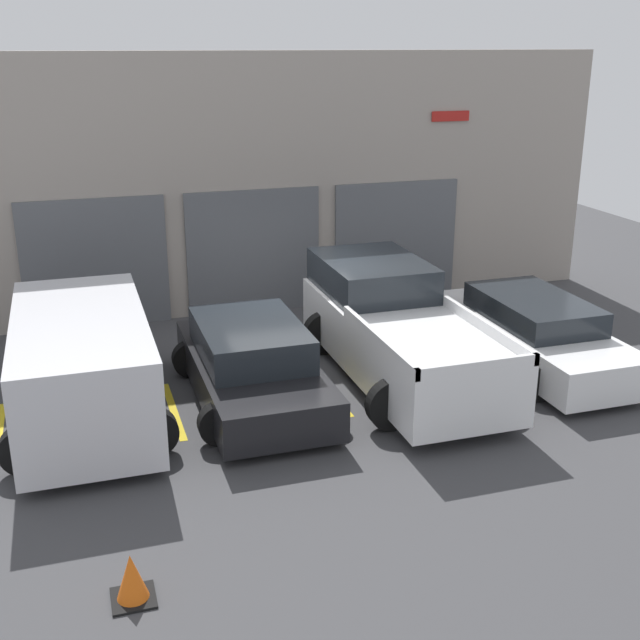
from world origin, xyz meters
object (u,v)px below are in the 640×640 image
at_px(sedan_side, 252,365).
at_px(traffic_cone, 132,579).
at_px(pickup_truck, 396,329).
at_px(van_right, 83,366).
at_px(sedan_white, 534,333).

distance_m(sedan_side, traffic_cone, 5.14).
height_order(pickup_truck, traffic_cone, pickup_truck).
xyz_separation_m(pickup_truck, van_right, (-5.28, -0.27, 0.07)).
distance_m(sedan_white, sedan_side, 5.28).
bearing_deg(van_right, traffic_cone, -86.66).
relative_size(sedan_side, traffic_cone, 7.84).
relative_size(pickup_truck, sedan_white, 1.16).
height_order(pickup_truck, sedan_white, pickup_truck).
height_order(sedan_side, traffic_cone, sedan_side).
height_order(van_right, traffic_cone, van_right).
bearing_deg(pickup_truck, traffic_cone, -136.26).
bearing_deg(sedan_white, sedan_side, 179.96).
bearing_deg(sedan_side, traffic_cone, -117.55).
distance_m(pickup_truck, sedan_white, 2.66).
bearing_deg(traffic_cone, sedan_side, 62.45).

